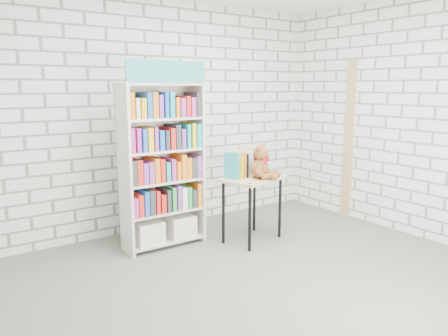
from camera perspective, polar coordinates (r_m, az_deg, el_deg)
ground at (r=4.21m, az=5.73°, el=-14.23°), size 4.50×4.50×0.00m
room_shell at (r=3.82m, az=6.23°, el=10.86°), size 4.52×4.02×2.81m
bookshelf at (r=4.81m, az=-8.11°, el=0.45°), size 0.90×0.35×2.03m
display_table at (r=4.99m, az=3.74°, el=-2.40°), size 0.79×0.64×0.75m
table_books at (r=5.01m, az=2.74°, el=0.57°), size 0.52×0.33×0.29m
teddy_bear at (r=4.91m, az=4.99°, el=0.38°), size 0.36×0.35×0.37m
door_trim at (r=6.13m, az=15.96°, el=3.51°), size 0.05×0.12×2.10m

